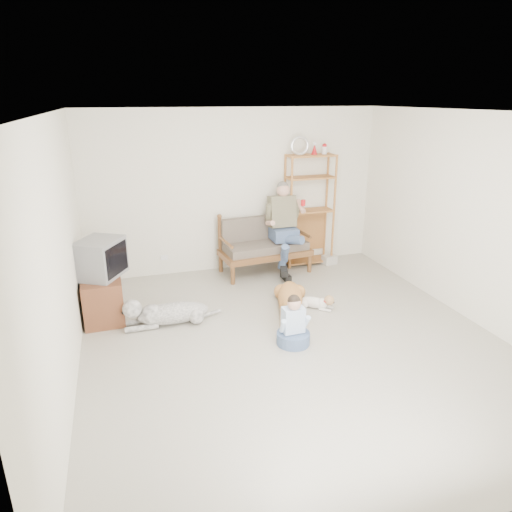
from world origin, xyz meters
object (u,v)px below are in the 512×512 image
object	(u,v)px
loveseat	(264,244)
etagere	(309,209)
tv_stand	(103,296)
golden_retriever	(290,300)

from	to	relation	value
loveseat	etagere	size ratio (longest dim) A/B	0.69
etagere	tv_stand	distance (m)	3.75
golden_retriever	loveseat	bearing A→B (deg)	105.17
tv_stand	golden_retriever	world-z (taller)	tv_stand
tv_stand	etagere	bearing A→B (deg)	16.84
etagere	golden_retriever	bearing A→B (deg)	-119.91
loveseat	golden_retriever	world-z (taller)	loveseat
etagere	tv_stand	xyz separation A→B (m)	(-3.50, -1.15, -0.69)
tv_stand	golden_retriever	distance (m)	2.57
loveseat	golden_retriever	distance (m)	1.65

